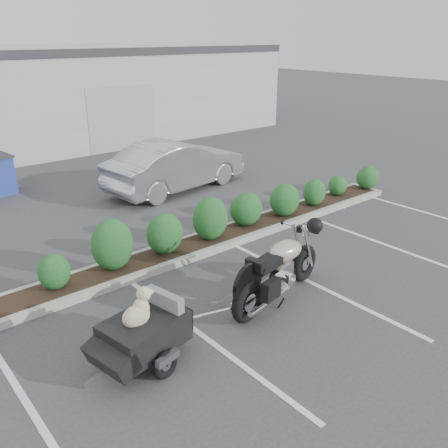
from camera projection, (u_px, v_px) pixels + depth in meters
ground at (249, 293)px, 8.91m from camera, size 90.00×90.00×0.00m
planter_kerb at (216, 239)px, 11.04m from camera, size 12.00×1.00×0.15m
motorcycle at (279, 270)px, 8.47m from camera, size 2.58×1.07×1.49m
pet_trailer at (143, 332)px, 6.85m from camera, size 2.10×1.20×1.24m
sedan at (176, 165)px, 14.57m from camera, size 4.77×2.15×1.52m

